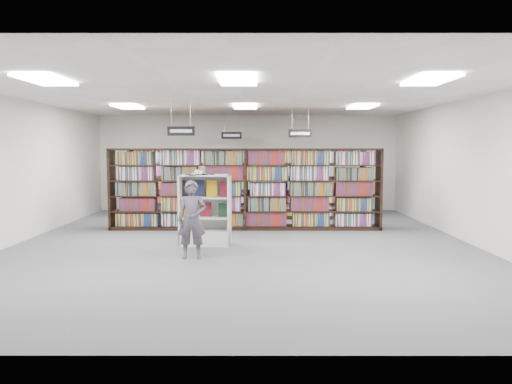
{
  "coord_description": "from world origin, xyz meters",
  "views": [
    {
      "loc": [
        0.29,
        -10.89,
        2.1
      ],
      "look_at": [
        0.28,
        0.5,
        1.1
      ],
      "focal_mm": 35.0,
      "sensor_mm": 36.0,
      "label": 1
    }
  ],
  "objects_px": {
    "bookshelf_row_near": "(245,189)",
    "shopper": "(192,220)",
    "endcap_display": "(206,222)",
    "open_book": "(199,173)"
  },
  "relations": [
    {
      "from": "bookshelf_row_near",
      "to": "open_book",
      "type": "distance_m",
      "value": 2.48
    },
    {
      "from": "bookshelf_row_near",
      "to": "endcap_display",
      "type": "height_order",
      "value": "bookshelf_row_near"
    },
    {
      "from": "bookshelf_row_near",
      "to": "shopper",
      "type": "xyz_separation_m",
      "value": [
        -0.94,
        -3.51,
        -0.3
      ]
    },
    {
      "from": "endcap_display",
      "to": "open_book",
      "type": "height_order",
      "value": "open_book"
    },
    {
      "from": "open_book",
      "to": "shopper",
      "type": "distance_m",
      "value": 1.51
    },
    {
      "from": "bookshelf_row_near",
      "to": "open_book",
      "type": "bearing_deg",
      "value": -112.74
    },
    {
      "from": "open_book",
      "to": "bookshelf_row_near",
      "type": "bearing_deg",
      "value": 43.27
    },
    {
      "from": "shopper",
      "to": "bookshelf_row_near",
      "type": "bearing_deg",
      "value": 73.51
    },
    {
      "from": "endcap_display",
      "to": "open_book",
      "type": "bearing_deg",
      "value": -133.95
    },
    {
      "from": "bookshelf_row_near",
      "to": "shopper",
      "type": "bearing_deg",
      "value": -104.91
    }
  ]
}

